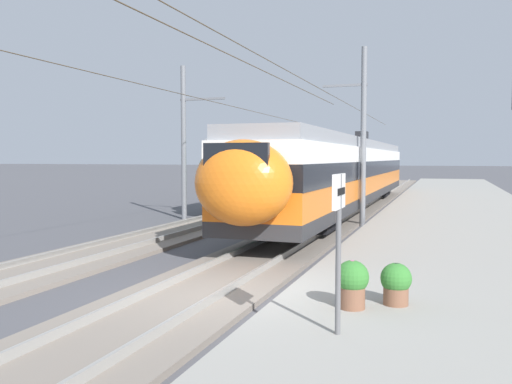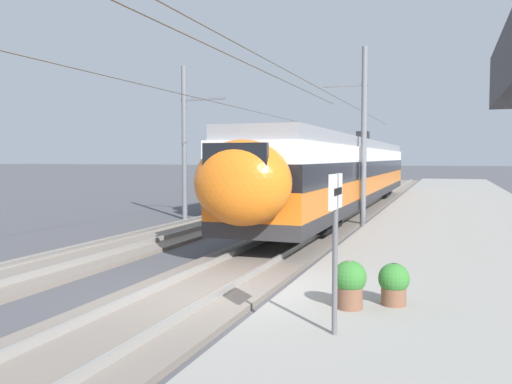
% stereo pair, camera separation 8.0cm
% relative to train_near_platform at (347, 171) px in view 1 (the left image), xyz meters
% --- Properties ---
extents(ground_plane, '(400.00, 400.00, 0.00)m').
position_rel_train_near_platform_xyz_m(ground_plane, '(-18.42, -0.92, -2.23)').
color(ground_plane, '#4C4C51').
extents(platform_slab, '(120.00, 7.29, 0.36)m').
position_rel_train_near_platform_xyz_m(platform_slab, '(-18.42, -5.67, -2.05)').
color(platform_slab, gray).
rests_on(platform_slab, ground).
extents(track_near, '(120.00, 3.00, 0.28)m').
position_rel_train_near_platform_xyz_m(track_near, '(-18.42, -0.00, -2.16)').
color(track_near, slate).
rests_on(track_near, ground).
extents(track_far, '(120.00, 3.00, 0.28)m').
position_rel_train_near_platform_xyz_m(track_far, '(-18.42, 4.80, -2.16)').
color(track_far, slate).
rests_on(track_far, ground).
extents(train_near_platform, '(32.17, 2.91, 4.27)m').
position_rel_train_near_platform_xyz_m(train_near_platform, '(0.00, 0.00, 0.00)').
color(train_near_platform, '#2D2D30').
rests_on(train_near_platform, track_near).
extents(train_far_track, '(30.65, 2.94, 4.27)m').
position_rel_train_near_platform_xyz_m(train_far_track, '(9.40, 4.80, -0.00)').
color(train_far_track, '#2D2D30').
rests_on(train_far_track, track_far).
extents(catenary_mast_mid, '(47.86, 1.91, 7.57)m').
position_rel_train_near_platform_xyz_m(catenary_mast_mid, '(-5.28, -1.49, 1.76)').
color(catenary_mast_mid, slate).
rests_on(catenary_mast_mid, ground).
extents(catenary_mast_far_side, '(47.86, 2.26, 7.22)m').
position_rel_train_near_platform_xyz_m(catenary_mast_far_side, '(-5.48, 6.60, 1.58)').
color(catenary_mast_far_side, slate).
rests_on(catenary_mast_far_side, ground).
extents(platform_sign, '(0.70, 0.08, 2.33)m').
position_rel_train_near_platform_xyz_m(platform_sign, '(-20.61, -3.49, -0.17)').
color(platform_sign, '#59595B').
rests_on(platform_sign, platform_slab).
extents(potted_plant_platform_edge, '(0.57, 0.57, 0.82)m').
position_rel_train_near_platform_xyz_m(potted_plant_platform_edge, '(-19.19, -3.47, -1.41)').
color(potted_plant_platform_edge, brown).
rests_on(potted_plant_platform_edge, platform_slab).
extents(potted_plant_by_shelter, '(0.54, 0.54, 0.73)m').
position_rel_train_near_platform_xyz_m(potted_plant_by_shelter, '(-18.71, -4.15, -1.47)').
color(potted_plant_by_shelter, brown).
rests_on(potted_plant_by_shelter, platform_slab).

